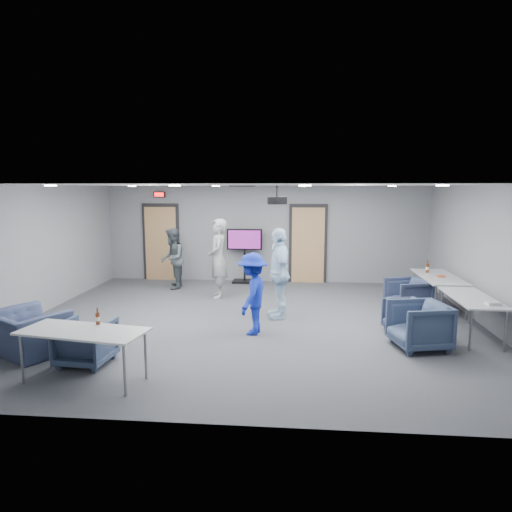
# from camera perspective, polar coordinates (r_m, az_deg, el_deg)

# --- Properties ---
(floor) EXTENTS (9.00, 9.00, 0.00)m
(floor) POSITION_cam_1_polar(r_m,az_deg,el_deg) (9.20, -0.61, -8.21)
(floor) COLOR #3B3D43
(floor) RESTS_ON ground
(ceiling) EXTENTS (9.00, 9.00, 0.00)m
(ceiling) POSITION_cam_1_polar(r_m,az_deg,el_deg) (8.80, -0.64, 8.87)
(ceiling) COLOR silver
(ceiling) RESTS_ON wall_back
(wall_back) EXTENTS (9.00, 0.02, 2.70)m
(wall_back) POSITION_cam_1_polar(r_m,az_deg,el_deg) (12.85, 1.17, 2.77)
(wall_back) COLOR gray
(wall_back) RESTS_ON floor
(wall_front) EXTENTS (9.00, 0.02, 2.70)m
(wall_front) POSITION_cam_1_polar(r_m,az_deg,el_deg) (5.01, -5.25, -6.60)
(wall_front) COLOR gray
(wall_front) RESTS_ON floor
(wall_left) EXTENTS (0.02, 8.00, 2.70)m
(wall_left) POSITION_cam_1_polar(r_m,az_deg,el_deg) (10.36, -26.22, 0.46)
(wall_left) COLOR gray
(wall_left) RESTS_ON floor
(wall_right) EXTENTS (0.02, 8.00, 2.70)m
(wall_right) POSITION_cam_1_polar(r_m,az_deg,el_deg) (9.56, 27.29, -0.23)
(wall_right) COLOR gray
(wall_right) RESTS_ON floor
(door_left) EXTENTS (1.06, 0.17, 2.24)m
(door_left) POSITION_cam_1_polar(r_m,az_deg,el_deg) (13.39, -11.77, 1.61)
(door_left) COLOR black
(door_left) RESTS_ON wall_back
(door_right) EXTENTS (1.06, 0.17, 2.24)m
(door_right) POSITION_cam_1_polar(r_m,az_deg,el_deg) (12.81, 6.51, 1.43)
(door_right) COLOR black
(door_right) RESTS_ON wall_back
(exit_sign) EXTENTS (0.32, 0.08, 0.16)m
(exit_sign) POSITION_cam_1_polar(r_m,az_deg,el_deg) (13.27, -11.98, 7.53)
(exit_sign) COLOR black
(exit_sign) RESTS_ON wall_back
(hvac_diffuser) EXTENTS (0.60, 0.60, 0.03)m
(hvac_diffuser) POSITION_cam_1_polar(r_m,az_deg,el_deg) (11.64, -1.71, 8.74)
(hvac_diffuser) COLOR black
(hvac_diffuser) RESTS_ON ceiling
(downlights) EXTENTS (6.18, 3.78, 0.02)m
(downlights) POSITION_cam_1_polar(r_m,az_deg,el_deg) (8.80, -0.64, 8.77)
(downlights) COLOR white
(downlights) RESTS_ON ceiling
(person_a) EXTENTS (0.58, 0.77, 1.91)m
(person_a) POSITION_cam_1_polar(r_m,az_deg,el_deg) (11.00, -4.77, -0.33)
(person_a) COLOR #9D9F9C
(person_a) RESTS_ON floor
(person_b) EXTENTS (0.73, 0.87, 1.60)m
(person_b) POSITION_cam_1_polar(r_m,az_deg,el_deg) (12.16, -10.41, -0.31)
(person_b) COLOR #4D585D
(person_b) RESTS_ON floor
(person_c) EXTENTS (0.66, 1.15, 1.85)m
(person_c) POSITION_cam_1_polar(r_m,az_deg,el_deg) (9.29, 2.88, -2.15)
(person_c) COLOR #C6E6FF
(person_c) RESTS_ON floor
(person_d) EXTENTS (0.72, 1.05, 1.49)m
(person_d) POSITION_cam_1_polar(r_m,az_deg,el_deg) (8.29, -0.44, -4.75)
(person_d) COLOR #1A2EAE
(person_d) RESTS_ON floor
(chair_right_a) EXTENTS (0.98, 0.96, 0.72)m
(chair_right_a) POSITION_cam_1_polar(r_m,az_deg,el_deg) (10.33, 18.41, -4.71)
(chair_right_a) COLOR #313B55
(chair_right_a) RESTS_ON floor
(chair_right_b) EXTENTS (0.86, 0.85, 0.62)m
(chair_right_b) POSITION_cam_1_polar(r_m,az_deg,el_deg) (8.85, 18.26, -7.23)
(chair_right_b) COLOR #323C57
(chair_right_b) RESTS_ON floor
(chair_right_c) EXTENTS (1.02, 1.00, 0.78)m
(chair_right_c) POSITION_cam_1_polar(r_m,az_deg,el_deg) (8.11, 19.69, -8.18)
(chair_right_c) COLOR #384561
(chair_right_c) RESTS_ON floor
(chair_front_a) EXTENTS (0.79, 0.81, 0.69)m
(chair_front_a) POSITION_cam_1_polar(r_m,az_deg,el_deg) (7.46, -20.45, -10.05)
(chair_front_a) COLOR #384561
(chair_front_a) RESTS_ON floor
(chair_front_b) EXTENTS (1.43, 1.38, 0.71)m
(chair_front_b) POSITION_cam_1_polar(r_m,az_deg,el_deg) (8.24, -26.58, -8.57)
(chair_front_b) COLOR #3B4667
(chair_front_b) RESTS_ON floor
(table_right_a) EXTENTS (0.78, 1.86, 0.73)m
(table_right_a) POSITION_cam_1_polar(r_m,az_deg,el_deg) (10.75, 21.90, -2.59)
(table_right_a) COLOR #ABAEB0
(table_right_a) RESTS_ON floor
(table_right_b) EXTENTS (0.70, 1.68, 0.73)m
(table_right_b) POSITION_cam_1_polar(r_m,az_deg,el_deg) (8.99, 25.36, -4.95)
(table_right_b) COLOR #ABAEB0
(table_right_b) RESTS_ON floor
(table_front_left) EXTENTS (1.82, 0.99, 0.73)m
(table_front_left) POSITION_cam_1_polar(r_m,az_deg,el_deg) (6.74, -20.82, -9.05)
(table_front_left) COLOR #ABAEB0
(table_front_left) RESTS_ON floor
(bottle_front) EXTENTS (0.06, 0.06, 0.24)m
(bottle_front) POSITION_cam_1_polar(r_m,az_deg,el_deg) (6.90, -19.17, -7.38)
(bottle_front) COLOR #5B250F
(bottle_front) RESTS_ON table_front_left
(bottle_right) EXTENTS (0.08, 0.08, 0.29)m
(bottle_right) POSITION_cam_1_polar(r_m,az_deg,el_deg) (11.09, 20.63, -1.41)
(bottle_right) COLOR #5B250F
(bottle_right) RESTS_ON table_right_a
(snack_box) EXTENTS (0.18, 0.14, 0.04)m
(snack_box) POSITION_cam_1_polar(r_m,az_deg,el_deg) (10.67, 22.13, -2.36)
(snack_box) COLOR #B94D2E
(snack_box) RESTS_ON table_right_a
(wrapper) EXTENTS (0.23, 0.18, 0.05)m
(wrapper) POSITION_cam_1_polar(r_m,az_deg,el_deg) (8.55, 27.48, -5.27)
(wrapper) COLOR silver
(wrapper) RESTS_ON table_right_b
(tv_stand) EXTENTS (0.99, 0.47, 1.51)m
(tv_stand) POSITION_cam_1_polar(r_m,az_deg,el_deg) (12.72, -1.44, 0.46)
(tv_stand) COLOR black
(tv_stand) RESTS_ON floor
(projector) EXTENTS (0.40, 0.38, 0.36)m
(projector) POSITION_cam_1_polar(r_m,az_deg,el_deg) (9.02, 2.63, 6.97)
(projector) COLOR black
(projector) RESTS_ON ceiling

